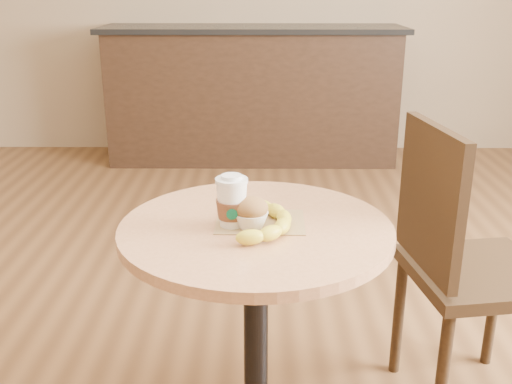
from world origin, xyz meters
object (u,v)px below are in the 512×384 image
(banana, at_px, (268,221))
(cafe_table, at_px, (256,292))
(coffee_cup, at_px, (232,204))
(muffin, at_px, (251,213))
(chair_right, at_px, (461,260))

(banana, bearing_deg, cafe_table, 153.27)
(cafe_table, relative_size, coffee_cup, 5.23)
(banana, bearing_deg, muffin, -174.13)
(cafe_table, bearing_deg, coffee_cup, -172.70)
(muffin, bearing_deg, coffee_cup, 166.46)
(cafe_table, xyz_separation_m, coffee_cup, (-0.06, -0.01, 0.27))
(cafe_table, bearing_deg, muffin, -122.61)
(cafe_table, relative_size, chair_right, 0.77)
(coffee_cup, bearing_deg, muffin, -16.56)
(chair_right, relative_size, coffee_cup, 6.78)
(muffin, distance_m, banana, 0.05)
(chair_right, height_order, banana, chair_right)
(coffee_cup, xyz_separation_m, muffin, (0.05, -0.01, -0.02))
(cafe_table, distance_m, muffin, 0.25)
(coffee_cup, bearing_deg, banana, -13.21)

